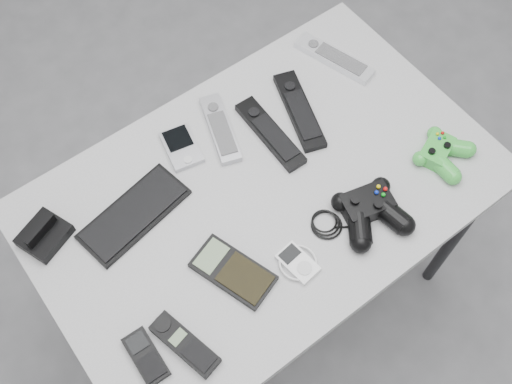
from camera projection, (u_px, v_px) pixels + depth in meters
floor at (251, 277)px, 1.98m from camera, size 3.50×3.50×0.00m
desk at (264, 202)px, 1.40m from camera, size 1.04×0.67×0.69m
pda_keyboard at (134, 214)px, 1.31m from camera, size 0.26×0.15×0.02m
dock_bracket at (43, 233)px, 1.27m from camera, size 0.12×0.11×0.05m
pda at (181, 147)px, 1.39m from camera, size 0.09×0.12×0.02m
remote_silver_a at (220, 128)px, 1.41m from camera, size 0.11×0.20×0.02m
remote_black_a at (270, 133)px, 1.40m from camera, size 0.06×0.22×0.02m
remote_black_b at (299, 110)px, 1.44m from camera, size 0.13×0.23×0.02m
remote_silver_b at (334, 58)px, 1.51m from camera, size 0.11×0.22×0.02m
mobile_phone at (146, 357)px, 1.16m from camera, size 0.05×0.11×0.02m
cordless_handset at (185, 344)px, 1.17m from camera, size 0.08×0.16×0.02m
calculator at (233, 271)px, 1.24m from camera, size 0.14×0.19×0.02m
mp3_player at (298, 263)px, 1.25m from camera, size 0.09×0.10×0.02m
controller_black at (370, 209)px, 1.29m from camera, size 0.29×0.22×0.05m
controller_green at (442, 152)px, 1.37m from camera, size 0.16×0.17×0.04m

